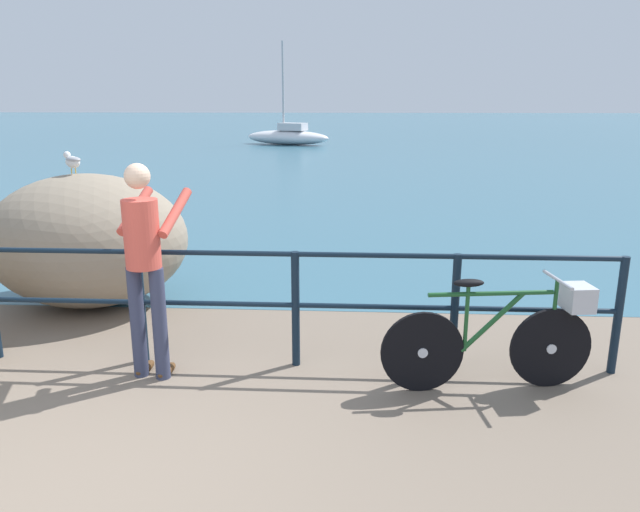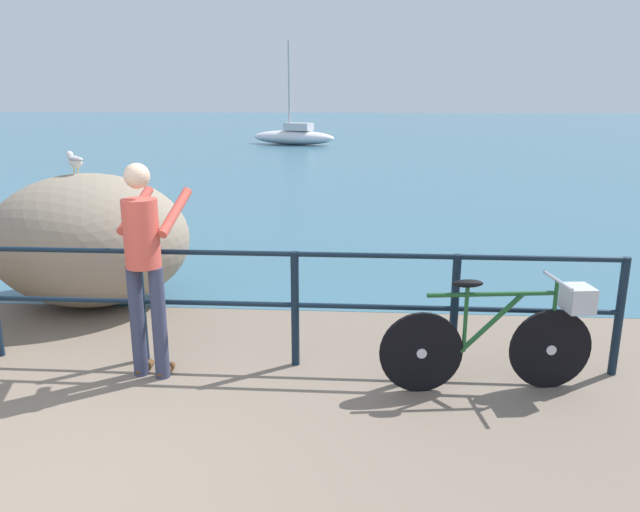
# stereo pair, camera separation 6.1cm
# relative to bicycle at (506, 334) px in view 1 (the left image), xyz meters

# --- Properties ---
(ground_plane) EXTENTS (120.00, 120.00, 0.10)m
(ground_plane) POSITION_rel_bicycle_xyz_m (-3.05, 18.37, -0.51)
(ground_plane) COLOR #756656
(sea_surface) EXTENTS (120.00, 90.00, 0.01)m
(sea_surface) POSITION_rel_bicycle_xyz_m (-3.05, 46.70, -0.46)
(sea_surface) COLOR #38667A
(sea_surface) RESTS_ON ground_plane
(promenade_railing) EXTENTS (8.14, 0.07, 1.02)m
(promenade_railing) POSITION_rel_bicycle_xyz_m (-3.05, 0.33, 0.17)
(promenade_railing) COLOR black
(promenade_railing) RESTS_ON ground_plane
(bicycle) EXTENTS (1.69, 0.48, 0.92)m
(bicycle) POSITION_rel_bicycle_xyz_m (0.00, 0.00, 0.00)
(bicycle) COLOR black
(bicycle) RESTS_ON ground_plane
(person_at_railing) EXTENTS (0.52, 0.67, 1.78)m
(person_at_railing) POSITION_rel_bicycle_xyz_m (-2.88, 0.05, 0.53)
(person_at_railing) COLOR #333851
(person_at_railing) RESTS_ON ground_plane
(breakwater_boulder_main) EXTENTS (2.20, 1.86, 1.47)m
(breakwater_boulder_main) POSITION_rel_bicycle_xyz_m (-4.16, 1.82, 0.27)
(breakwater_boulder_main) COLOR gray
(breakwater_boulder_main) RESTS_ON ground
(seagull) EXTENTS (0.30, 0.27, 0.23)m
(seagull) POSITION_rel_bicycle_xyz_m (-4.26, 1.85, 1.14)
(seagull) COLOR gold
(seagull) RESTS_ON breakwater_boulder_main
(sailboat) EXTENTS (4.58, 2.73, 4.90)m
(sailboat) POSITION_rel_bicycle_xyz_m (-4.56, 25.58, -0.04)
(sailboat) COLOR white
(sailboat) RESTS_ON sea_surface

